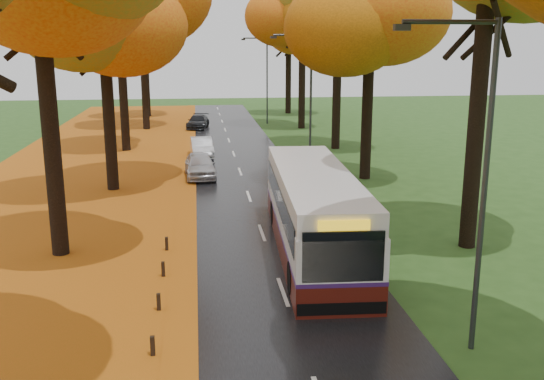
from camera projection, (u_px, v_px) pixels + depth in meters
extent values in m
cube|color=black|center=(247.00, 192.00, 31.08)|extent=(6.50, 90.00, 0.04)
cube|color=silver|center=(247.00, 191.00, 31.07)|extent=(0.12, 90.00, 0.01)
cube|color=#93520D|center=(66.00, 197.00, 29.99)|extent=(12.00, 90.00, 0.02)
cube|color=#B15012|center=(187.00, 193.00, 30.70)|extent=(0.90, 90.00, 0.01)
cylinder|color=black|center=(50.00, 129.00, 20.90)|extent=(0.60, 0.60, 9.15)
cylinder|color=black|center=(109.00, 113.00, 30.75)|extent=(0.60, 0.60, 8.00)
ellipsoid|color=orange|center=(102.00, 11.00, 29.57)|extent=(9.20, 9.20, 7.18)
cylinder|color=black|center=(123.00, 90.00, 42.18)|extent=(0.60, 0.60, 8.58)
ellipsoid|color=orange|center=(118.00, 10.00, 40.92)|extent=(8.00, 8.00, 6.24)
cylinder|color=black|center=(144.00, 77.00, 52.79)|extent=(0.60, 0.60, 9.15)
ellipsoid|color=orange|center=(141.00, 9.00, 51.44)|extent=(9.20, 9.20, 7.18)
cylinder|color=black|center=(146.00, 77.00, 62.50)|extent=(0.60, 0.60, 8.00)
ellipsoid|color=orange|center=(144.00, 27.00, 61.32)|extent=(8.00, 8.00, 6.24)
cylinder|color=black|center=(476.00, 124.00, 21.74)|extent=(0.60, 0.60, 9.22)
cylinder|color=black|center=(367.00, 106.00, 33.36)|extent=(0.60, 0.60, 8.19)
ellipsoid|color=#CC710F|center=(371.00, 9.00, 32.15)|extent=(9.20, 9.20, 7.18)
cylinder|color=black|center=(337.00, 88.00, 43.01)|extent=(0.60, 0.60, 8.70)
ellipsoid|color=#CC710F|center=(339.00, 8.00, 41.73)|extent=(8.20, 8.20, 6.40)
cylinder|color=black|center=(302.00, 76.00, 53.48)|extent=(0.60, 0.60, 9.22)
ellipsoid|color=#CC710F|center=(303.00, 8.00, 52.12)|extent=(9.20, 9.20, 7.18)
cylinder|color=black|center=(288.00, 75.00, 65.25)|extent=(0.60, 0.60, 8.19)
ellipsoid|color=#CC710F|center=(289.00, 26.00, 64.04)|extent=(8.20, 8.20, 6.40)
cube|color=black|center=(153.00, 346.00, 14.76)|extent=(0.11, 0.11, 0.52)
cube|color=black|center=(159.00, 302.00, 17.27)|extent=(0.11, 0.11, 0.52)
cube|color=black|center=(163.00, 269.00, 19.77)|extent=(0.11, 0.11, 0.52)
cube|color=black|center=(167.00, 244.00, 22.28)|extent=(0.11, 0.11, 0.52)
cylinder|color=#333538|center=(484.00, 194.00, 14.25)|extent=(0.14, 0.14, 8.00)
cylinder|color=#333538|center=(451.00, 22.00, 13.20)|extent=(2.20, 0.11, 0.11)
cube|color=#333538|center=(402.00, 27.00, 13.09)|extent=(0.35, 0.18, 0.14)
cylinder|color=#333538|center=(311.00, 104.00, 35.46)|extent=(0.14, 0.14, 8.00)
cylinder|color=#333538|center=(293.00, 35.00, 34.41)|extent=(2.20, 0.11, 0.11)
cube|color=#333538|center=(274.00, 37.00, 34.31)|extent=(0.35, 0.18, 0.14)
cylinder|color=#333538|center=(267.00, 81.00, 56.68)|extent=(0.14, 0.14, 8.00)
cylinder|color=#333538|center=(255.00, 38.00, 55.62)|extent=(2.20, 0.11, 0.11)
cube|color=#333538|center=(243.00, 39.00, 55.52)|extent=(0.35, 0.18, 0.14)
cube|color=#4B120B|center=(313.00, 239.00, 22.08)|extent=(3.12, 11.37, 0.92)
cube|color=silver|center=(314.00, 209.00, 21.82)|extent=(3.12, 11.37, 1.33)
cube|color=silver|center=(314.00, 182.00, 21.58)|extent=(3.06, 11.14, 0.72)
cube|color=#3C1C62|center=(314.00, 225.00, 21.96)|extent=(3.14, 11.39, 0.12)
cube|color=black|center=(314.00, 198.00, 21.72)|extent=(3.11, 10.47, 0.87)
cube|color=black|center=(343.00, 257.00, 16.35)|extent=(2.25, 0.17, 1.43)
cube|color=yellow|center=(344.00, 225.00, 16.14)|extent=(1.41, 0.13, 0.29)
cube|color=black|center=(342.00, 308.00, 16.72)|extent=(2.51, 0.25, 0.36)
cylinder|color=black|center=(293.00, 278.00, 18.28)|extent=(0.34, 1.04, 1.02)
cylinder|color=black|center=(369.00, 276.00, 18.45)|extent=(0.34, 1.04, 1.02)
cylinder|color=black|center=(275.00, 213.00, 25.26)|extent=(0.34, 1.04, 1.02)
cylinder|color=black|center=(329.00, 212.00, 25.43)|extent=(0.34, 1.04, 1.02)
imported|color=#B8B8BD|center=(200.00, 165.00, 34.25)|extent=(1.85, 4.16, 1.39)
imported|color=#AEB1B7|center=(202.00, 148.00, 40.29)|extent=(1.61, 4.02, 1.30)
imported|color=black|center=(198.00, 122.00, 54.13)|extent=(2.29, 4.24, 1.17)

